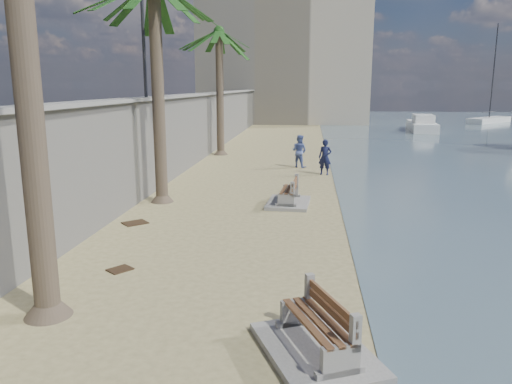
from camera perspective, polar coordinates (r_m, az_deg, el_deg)
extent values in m
plane|color=tan|center=(7.40, -2.00, -20.91)|extent=(140.00, 140.00, 0.00)
cube|color=gray|center=(26.94, -7.10, 7.13)|extent=(0.45, 70.00, 3.50)
cube|color=gray|center=(26.85, -7.20, 10.96)|extent=(0.80, 70.00, 0.12)
cube|color=#B7AA93|center=(58.29, 3.31, 14.98)|extent=(18.00, 12.00, 14.00)
cube|color=gray|center=(8.04, 6.88, -17.59)|extent=(2.20, 2.55, 0.12)
cube|color=gray|center=(17.27, 3.72, -1.25)|extent=(1.53, 2.14, 0.11)
cylinder|color=brown|center=(9.06, -24.94, 13.84)|extent=(0.44, 0.44, 8.95)
cylinder|color=brown|center=(17.49, -11.12, 10.53)|extent=(0.42, 0.42, 7.25)
cylinder|color=brown|center=(29.56, -4.14, 11.05)|extent=(0.44, 0.44, 7.03)
cylinder|color=#2D2D33|center=(19.22, -12.79, 18.01)|extent=(0.12, 0.12, 5.00)
imported|color=#141839|center=(23.09, 7.90, 4.26)|extent=(0.77, 0.62, 1.86)
imported|color=#4B5C9C|center=(25.07, 4.98, 4.87)|extent=(1.09, 1.01, 1.80)
cube|color=silver|center=(61.09, 25.07, 7.40)|extent=(6.12, 6.41, 0.70)
cylinder|color=#2D2D33|center=(60.99, 25.52, 12.30)|extent=(0.12, 0.12, 9.97)
cube|color=#382616|center=(15.33, -13.65, -3.45)|extent=(0.86, 0.85, 0.03)
cube|color=#382616|center=(11.64, -15.29, -8.53)|extent=(0.62, 0.64, 0.03)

